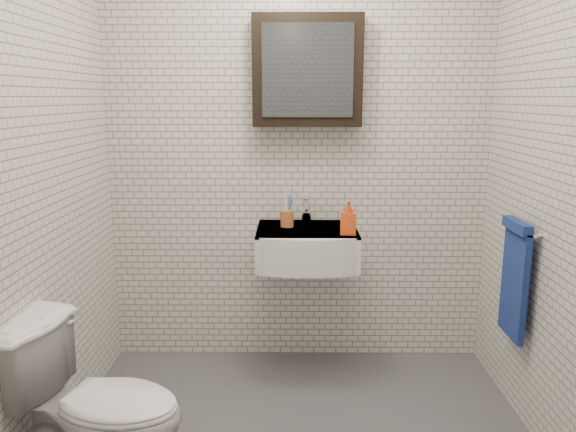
{
  "coord_description": "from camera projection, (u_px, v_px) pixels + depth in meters",
  "views": [
    {
      "loc": [
        -0.03,
        -2.24,
        1.56
      ],
      "look_at": [
        -0.05,
        0.45,
        0.99
      ],
      "focal_mm": 35.0,
      "sensor_mm": 36.0,
      "label": 1
    }
  ],
  "objects": [
    {
      "name": "toilet",
      "position": [
        96.0,
        409.0,
        2.21
      ],
      "size": [
        0.78,
        0.55,
        0.72
      ],
      "primitive_type": "imported",
      "rotation": [
        0.0,
        0.0,
        1.34
      ],
      "color": "white",
      "rests_on": "ground"
    },
    {
      "name": "soap_bottle",
      "position": [
        348.0,
        217.0,
        2.95
      ],
      "size": [
        0.09,
        0.09,
        0.18
      ],
      "primitive_type": "imported",
      "rotation": [
        0.0,
        0.0,
        -0.1
      ],
      "color": "orange",
      "rests_on": "washbasin"
    },
    {
      "name": "faucet",
      "position": [
        306.0,
        211.0,
        3.24
      ],
      "size": [
        0.06,
        0.2,
        0.15
      ],
      "color": "silver",
      "rests_on": "washbasin"
    },
    {
      "name": "mirror_cabinet",
      "position": [
        307.0,
        71.0,
        3.07
      ],
      "size": [
        0.6,
        0.15,
        0.6
      ],
      "color": "black",
      "rests_on": "room_shell"
    },
    {
      "name": "towel_rail",
      "position": [
        515.0,
        274.0,
        2.7
      ],
      "size": [
        0.09,
        0.3,
        0.58
      ],
      "color": "silver",
      "rests_on": "room_shell"
    },
    {
      "name": "toothbrush_cup",
      "position": [
        287.0,
        218.0,
        3.13
      ],
      "size": [
        0.09,
        0.09,
        0.2
      ],
      "rotation": [
        0.0,
        0.0,
        -0.21
      ],
      "color": "#B8622E",
      "rests_on": "washbasin"
    },
    {
      "name": "washbasin",
      "position": [
        307.0,
        247.0,
        3.08
      ],
      "size": [
        0.55,
        0.5,
        0.2
      ],
      "color": "white",
      "rests_on": "room_shell"
    },
    {
      "name": "room_shell",
      "position": [
        300.0,
        121.0,
        2.21
      ],
      "size": [
        2.22,
        2.02,
        2.51
      ],
      "color": "silver",
      "rests_on": "ground"
    }
  ]
}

